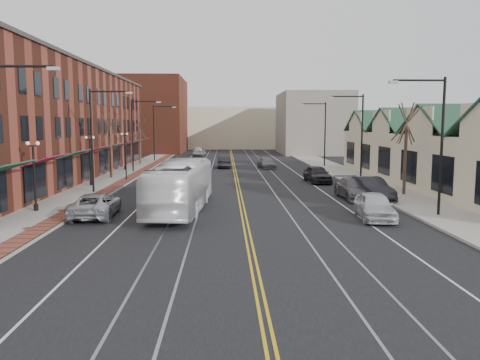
{
  "coord_description": "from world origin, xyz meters",
  "views": [
    {
      "loc": [
        -1.09,
        -20.82,
        5.5
      ],
      "look_at": [
        -0.18,
        8.06,
        2.0
      ],
      "focal_mm": 35.0,
      "sensor_mm": 36.0,
      "label": 1
    }
  ],
  "objects": [
    {
      "name": "parked_car_a",
      "position": [
        7.5,
        5.42,
        0.78
      ],
      "size": [
        2.29,
        4.76,
        1.57
      ],
      "primitive_type": "imported",
      "rotation": [
        0.0,
        0.0,
        -0.1
      ],
      "color": "silver",
      "rests_on": "ground"
    },
    {
      "name": "tree_left_near",
      "position": [
        -12.5,
        26.0,
        3.51
      ],
      "size": [
        1.78,
        1.37,
        6.48
      ],
      "color": "#382B21",
      "rests_on": "sidewalk_left"
    },
    {
      "name": "streetlight_r_1",
      "position": [
        11.05,
        22.0,
        5.03
      ],
      "size": [
        3.33,
        0.25,
        8.0
      ],
      "color": "black",
      "rests_on": "sidewalk_right"
    },
    {
      "name": "sidewalk_right",
      "position": [
        12.0,
        20.0,
        0.07
      ],
      "size": [
        4.0,
        120.0,
        0.15
      ],
      "primitive_type": "cube",
      "color": "gray",
      "rests_on": "ground"
    },
    {
      "name": "lamppost_l_2",
      "position": [
        -12.8,
        20.0,
        2.2
      ],
      "size": [
        0.84,
        0.28,
        4.27
      ],
      "color": "black",
      "rests_on": "sidewalk_left"
    },
    {
      "name": "tree_right_mid",
      "position": [
        12.5,
        14.0,
        3.75
      ],
      "size": [
        1.9,
        1.46,
        6.93
      ],
      "color": "#382B21",
      "rests_on": "sidewalk_right"
    },
    {
      "name": "traffic_signal",
      "position": [
        -10.6,
        24.0,
        2.35
      ],
      "size": [
        0.18,
        0.15,
        3.8
      ],
      "color": "black",
      "rests_on": "sidewalk_left"
    },
    {
      "name": "lamppost_l_1",
      "position": [
        -12.8,
        8.0,
        2.2
      ],
      "size": [
        0.84,
        0.28,
        4.27
      ],
      "color": "black",
      "rests_on": "sidewalk_left"
    },
    {
      "name": "streetlight_l_1",
      "position": [
        -11.05,
        16.0,
        5.03
      ],
      "size": [
        3.33,
        0.25,
        8.0
      ],
      "color": "black",
      "rests_on": "sidewalk_left"
    },
    {
      "name": "transit_bus",
      "position": [
        -3.9,
        8.34,
        1.58
      ],
      "size": [
        3.52,
        11.48,
        3.15
      ],
      "primitive_type": "imported",
      "rotation": [
        0.0,
        0.0,
        3.06
      ],
      "color": "white",
      "rests_on": "ground"
    },
    {
      "name": "streetlight_l_2",
      "position": [
        -11.05,
        32.0,
        5.03
      ],
      "size": [
        3.33,
        0.25,
        8.0
      ],
      "color": "black",
      "rests_on": "sidewalk_left"
    },
    {
      "name": "parked_car_c",
      "position": [
        8.38,
        12.72,
        0.76
      ],
      "size": [
        2.28,
        5.29,
        1.52
      ],
      "primitive_type": "imported",
      "rotation": [
        0.0,
        0.0,
        0.03
      ],
      "color": "#59585F",
      "rests_on": "ground"
    },
    {
      "name": "streetlight_l_3",
      "position": [
        -11.05,
        48.0,
        5.03
      ],
      "size": [
        3.33,
        0.25,
        8.0
      ],
      "color": "black",
      "rests_on": "sidewalk_left"
    },
    {
      "name": "lamppost_l_3",
      "position": [
        -12.8,
        34.0,
        2.2
      ],
      "size": [
        0.84,
        0.28,
        4.27
      ],
      "color": "black",
      "rests_on": "sidewalk_left"
    },
    {
      "name": "backdrop_left",
      "position": [
        -16.0,
        70.0,
        7.0
      ],
      "size": [
        14.0,
        18.0,
        14.0
      ],
      "primitive_type": "cube",
      "color": "brown",
      "rests_on": "ground"
    },
    {
      "name": "manhole_far",
      "position": [
        -11.2,
        8.0,
        0.16
      ],
      "size": [
        0.6,
        0.6,
        0.02
      ],
      "primitive_type": "cylinder",
      "color": "#592D19",
      "rests_on": "sidewalk_left"
    },
    {
      "name": "distant_car_left",
      "position": [
        -1.25,
        37.27,
        0.74
      ],
      "size": [
        1.6,
        4.51,
        1.48
      ],
      "primitive_type": "imported",
      "rotation": [
        0.0,
        0.0,
        3.15
      ],
      "color": "black",
      "rests_on": "ground"
    },
    {
      "name": "streetlight_r_2",
      "position": [
        11.05,
        38.0,
        5.03
      ],
      "size": [
        3.33,
        0.25,
        8.0
      ],
      "color": "black",
      "rests_on": "sidewalk_right"
    },
    {
      "name": "building_left",
      "position": [
        -19.0,
        27.0,
        5.5
      ],
      "size": [
        10.0,
        50.0,
        11.0
      ],
      "primitive_type": "cube",
      "color": "brown",
      "rests_on": "ground"
    },
    {
      "name": "sidewalk_left",
      "position": [
        -12.0,
        20.0,
        0.07
      ],
      "size": [
        4.0,
        120.0,
        0.15
      ],
      "primitive_type": "cube",
      "color": "gray",
      "rests_on": "ground"
    },
    {
      "name": "parked_car_b",
      "position": [
        9.3,
        12.12,
        0.83
      ],
      "size": [
        2.41,
        5.25,
        1.67
      ],
      "primitive_type": "imported",
      "rotation": [
        0.0,
        0.0,
        0.13
      ],
      "color": "#222228",
      "rests_on": "ground"
    },
    {
      "name": "ground",
      "position": [
        0.0,
        0.0,
        0.0
      ],
      "size": [
        160.0,
        160.0,
        0.0
      ],
      "primitive_type": "plane",
      "color": "black",
      "rests_on": "ground"
    },
    {
      "name": "distant_car_right",
      "position": [
        4.02,
        36.8,
        0.64
      ],
      "size": [
        2.26,
        4.57,
        1.28
      ],
      "primitive_type": "imported",
      "rotation": [
        0.0,
        0.0,
        0.11
      ],
      "color": "slate",
      "rests_on": "ground"
    },
    {
      "name": "tree_left_far",
      "position": [
        -12.5,
        42.0,
        3.28
      ],
      "size": [
        1.66,
        1.28,
        6.02
      ],
      "color": "#382B21",
      "rests_on": "sidewalk_left"
    },
    {
      "name": "distant_car_far",
      "position": [
        -5.55,
        59.24,
        0.79
      ],
      "size": [
        2.3,
        4.81,
        1.59
      ],
      "primitive_type": "imported",
      "rotation": [
        0.0,
        0.0,
        3.05
      ],
      "color": "#B4B6BB",
      "rests_on": "ground"
    },
    {
      "name": "backdrop_right",
      "position": [
        15.0,
        65.0,
        5.5
      ],
      "size": [
        12.0,
        16.0,
        11.0
      ],
      "primitive_type": "cube",
      "color": "slate",
      "rests_on": "ground"
    },
    {
      "name": "parked_car_d",
      "position": [
        7.5,
        22.31,
        0.8
      ],
      "size": [
        2.2,
        4.81,
        1.6
      ],
      "primitive_type": "imported",
      "rotation": [
        0.0,
        0.0,
        0.07
      ],
      "color": "#222328",
      "rests_on": "ground"
    },
    {
      "name": "building_right",
      "position": [
        18.0,
        20.0,
        2.3
      ],
      "size": [
        8.0,
        36.0,
        4.6
      ],
      "primitive_type": "cube",
      "color": "beige",
      "rests_on": "ground"
    },
    {
      "name": "manhole_mid",
      "position": [
        -11.2,
        3.0,
        0.16
      ],
      "size": [
        0.6,
        0.6,
        0.02
      ],
      "primitive_type": "cylinder",
      "color": "#592D19",
      "rests_on": "sidewalk_left"
    },
    {
      "name": "parked_suv",
      "position": [
        -8.77,
        6.62,
        0.71
      ],
      "size": [
        2.58,
        5.23,
        1.43
      ],
      "primitive_type": "imported",
      "rotation": [
        0.0,
        0.0,
        3.18
      ],
      "color": "#ADB1B5",
      "rests_on": "ground"
    },
    {
      "name": "streetlight_r_0",
      "position": [
        11.05,
        6.0,
        5.03
      ],
      "size": [
        3.33,
        0.25,
        8.0
      ],
      "color": "black",
      "rests_on": "sidewalk_right"
    },
    {
      "name": "backdrop_mid",
      "position": [
        0.0,
        85.0,
        4.5
      ],
      "size": [
        22.0,
        14.0,
        9.0
      ],
      "primitive_type": "cube",
      "color": "beige",
      "rests_on": "ground"
    }
  ]
}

